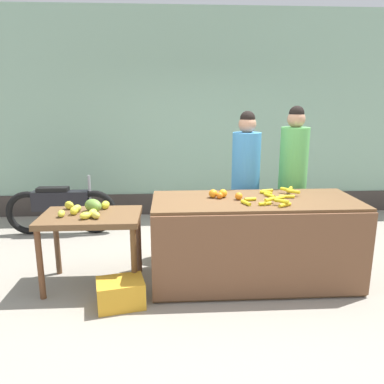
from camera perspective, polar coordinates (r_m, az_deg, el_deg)
The scene contains 12 objects.
ground_plane at distance 4.21m, azimuth 3.35°, elevation -13.32°, with size 24.00×24.00×0.00m, color gray.
market_wall_back at distance 6.40m, azimuth 0.75°, elevation 11.37°, with size 9.87×0.23×3.37m.
fruit_stall_counter at distance 4.08m, azimuth 9.42°, elevation -7.36°, with size 2.14×0.90×0.91m.
side_table_wooden at distance 4.01m, azimuth -15.13°, elevation -4.84°, with size 1.01×0.66×0.78m.
banana_bunch_pile at distance 3.97m, azimuth 12.41°, elevation -0.74°, with size 0.69×0.69×0.07m.
orange_pile at distance 3.94m, azimuth 4.70°, elevation -0.36°, with size 0.34×0.19×0.09m.
mango_papaya_pile at distance 4.02m, azimuth -15.46°, elevation -2.37°, with size 0.51×0.51×0.14m.
vendor_woman_blue_shirt at distance 4.61m, azimuth 8.13°, elevation 1.02°, with size 0.34×0.34×1.80m.
vendor_woman_green_shirt at distance 4.75m, azimuth 15.05°, elevation 1.44°, with size 0.34×0.34×1.86m.
parked_motorcycle at distance 5.79m, azimuth -19.34°, elevation -2.23°, with size 1.60×0.18×0.88m.
produce_crate at distance 3.75m, azimuth -10.84°, elevation -14.91°, with size 0.44×0.32×0.26m, color gold.
produce_sack at distance 4.63m, azimuth -4.06°, elevation -7.23°, with size 0.36×0.30×0.52m, color tan.
Camera 1 is at (-0.46, -3.72, 1.90)m, focal length 34.93 mm.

